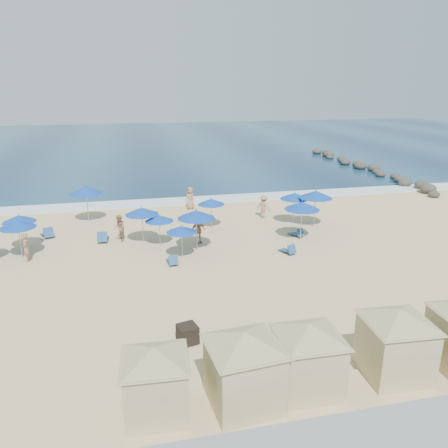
% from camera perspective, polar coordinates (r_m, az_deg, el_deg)
% --- Properties ---
extents(ground, '(160.00, 160.00, 0.00)m').
position_cam_1_polar(ground, '(23.05, -3.71, -6.94)').
color(ground, '#D6BA88').
rests_on(ground, ground).
extents(ocean, '(160.00, 80.00, 0.06)m').
position_cam_1_polar(ocean, '(76.37, -10.41, 10.33)').
color(ocean, '#0D2A4C').
rests_on(ocean, ground).
extents(surf_line, '(160.00, 2.50, 0.08)m').
position_cam_1_polar(surf_line, '(37.58, -7.48, 2.88)').
color(surf_line, white).
rests_on(surf_line, ground).
extents(rock_jetty, '(2.56, 26.66, 0.96)m').
position_cam_1_polar(rock_jetty, '(53.88, 17.93, 7.07)').
color(rock_jetty, '#2D2926').
rests_on(rock_jetty, ground).
extents(trash_bin, '(0.88, 0.88, 0.72)m').
position_cam_1_polar(trash_bin, '(17.57, -4.78, -14.12)').
color(trash_bin, black).
rests_on(trash_bin, ground).
extents(cabana_0, '(4.05, 4.05, 2.54)m').
position_cam_1_polar(cabana_0, '(13.89, -8.97, -18.54)').
color(cabana_0, '#C8B789').
rests_on(cabana_0, ground).
extents(cabana_1, '(4.48, 4.48, 2.83)m').
position_cam_1_polar(cabana_1, '(14.00, 2.64, -17.16)').
color(cabana_1, '#C8B789').
rests_on(cabana_1, ground).
extents(cabana_2, '(4.27, 4.27, 2.68)m').
position_cam_1_polar(cabana_2, '(14.85, 10.93, -15.65)').
color(cabana_2, '#C8B789').
rests_on(cabana_2, ground).
extents(cabana_3, '(4.42, 4.42, 2.78)m').
position_cam_1_polar(cabana_3, '(16.30, 21.64, -13.17)').
color(cabana_3, '#C8B789').
rests_on(cabana_3, ground).
extents(umbrella_2, '(2.00, 2.00, 2.28)m').
position_cam_1_polar(umbrella_2, '(28.78, -25.22, 0.64)').
color(umbrella_2, '#A5A8AD').
rests_on(umbrella_2, ground).
extents(umbrella_3, '(2.07, 2.07, 2.35)m').
position_cam_1_polar(umbrella_3, '(27.45, -25.37, -0.01)').
color(umbrella_3, '#A5A8AD').
rests_on(umbrella_3, ground).
extents(umbrella_4, '(2.40, 2.40, 2.74)m').
position_cam_1_polar(umbrella_4, '(32.89, -17.59, 4.23)').
color(umbrella_4, '#A5A8AD').
rests_on(umbrella_4, ground).
extents(umbrella_5, '(2.13, 2.13, 2.42)m').
position_cam_1_polar(umbrella_5, '(27.61, -10.69, 1.67)').
color(umbrella_5, '#A5A8AD').
rests_on(umbrella_5, ground).
extents(umbrella_6, '(1.79, 1.79, 2.04)m').
position_cam_1_polar(umbrella_6, '(24.93, -5.57, -0.67)').
color(umbrella_6, '#A5A8AD').
rests_on(umbrella_6, ground).
extents(umbrella_7, '(1.80, 1.80, 2.05)m').
position_cam_1_polar(umbrella_7, '(27.07, -8.47, 0.75)').
color(umbrella_7, '#A5A8AD').
rests_on(umbrella_7, ground).
extents(umbrella_8, '(2.32, 2.32, 2.64)m').
position_cam_1_polar(umbrella_8, '(25.85, -3.64, 1.27)').
color(umbrella_8, '#A5A8AD').
rests_on(umbrella_8, ground).
extents(umbrella_9, '(1.92, 1.92, 2.18)m').
position_cam_1_polar(umbrella_9, '(30.17, -1.69, 2.95)').
color(umbrella_9, '#A5A8AD').
rests_on(umbrella_9, ground).
extents(umbrella_10, '(2.09, 2.09, 2.38)m').
position_cam_1_polar(umbrella_10, '(31.38, 9.19, 3.63)').
color(umbrella_10, '#A5A8AD').
rests_on(umbrella_10, ground).
extents(umbrella_11, '(2.31, 2.31, 2.63)m').
position_cam_1_polar(umbrella_11, '(28.11, 10.16, 2.36)').
color(umbrella_11, '#A5A8AD').
rests_on(umbrella_11, ground).
extents(umbrella_12, '(2.38, 2.38, 2.71)m').
position_cam_1_polar(umbrella_12, '(30.93, 11.89, 3.82)').
color(umbrella_12, '#A5A8AD').
rests_on(umbrella_12, ground).
extents(beach_chair_1, '(1.11, 1.53, 0.77)m').
position_cam_1_polar(beach_chair_1, '(30.97, -22.07, -1.14)').
color(beach_chair_1, navy).
rests_on(beach_chair_1, ground).
extents(beach_chair_2, '(0.71, 1.43, 0.77)m').
position_cam_1_polar(beach_chair_2, '(28.98, -15.53, -1.72)').
color(beach_chair_2, navy).
rests_on(beach_chair_2, ground).
extents(beach_chair_3, '(0.61, 1.21, 0.65)m').
position_cam_1_polar(beach_chair_3, '(24.66, -6.75, -4.75)').
color(beach_chair_3, navy).
rests_on(beach_chair_3, ground).
extents(beach_chair_4, '(0.88, 1.27, 0.64)m').
position_cam_1_polar(beach_chair_4, '(26.27, 8.41, -3.37)').
color(beach_chair_4, navy).
rests_on(beach_chair_4, ground).
extents(beach_chair_5, '(0.85, 1.26, 0.64)m').
position_cam_1_polar(beach_chair_5, '(29.26, 9.54, -1.20)').
color(beach_chair_5, navy).
rests_on(beach_chair_5, ground).
extents(beachgoer_0, '(0.48, 0.65, 1.65)m').
position_cam_1_polar(beachgoer_0, '(27.07, -24.46, -2.85)').
color(beachgoer_0, '#A5755C').
rests_on(beachgoer_0, ground).
extents(beachgoer_1, '(0.86, 0.99, 1.73)m').
position_cam_1_polar(beachgoer_1, '(28.62, -13.50, -0.53)').
color(beachgoer_1, '#A5755C').
rests_on(beachgoer_1, ground).
extents(beachgoer_2, '(1.07, 0.72, 1.69)m').
position_cam_1_polar(beachgoer_2, '(27.50, -3.40, -0.85)').
color(beachgoer_2, '#A5755C').
rests_on(beachgoer_2, ground).
extents(beachgoer_3, '(1.23, 1.27, 1.74)m').
position_cam_1_polar(beachgoer_3, '(32.85, 5.20, 2.28)').
color(beachgoer_3, '#A5755C').
rests_on(beachgoer_3, ground).
extents(beachgoer_4, '(0.97, 1.05, 1.80)m').
position_cam_1_polar(beachgoer_4, '(35.14, -4.45, 3.38)').
color(beachgoer_4, '#A5755C').
rests_on(beachgoer_4, ground).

